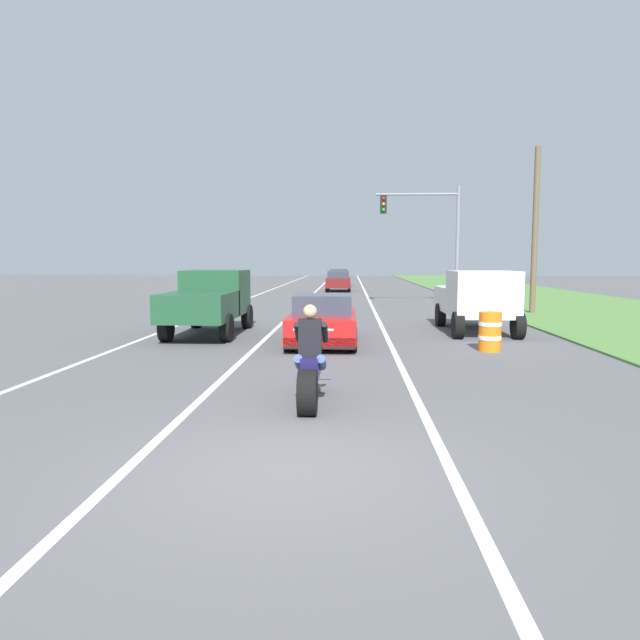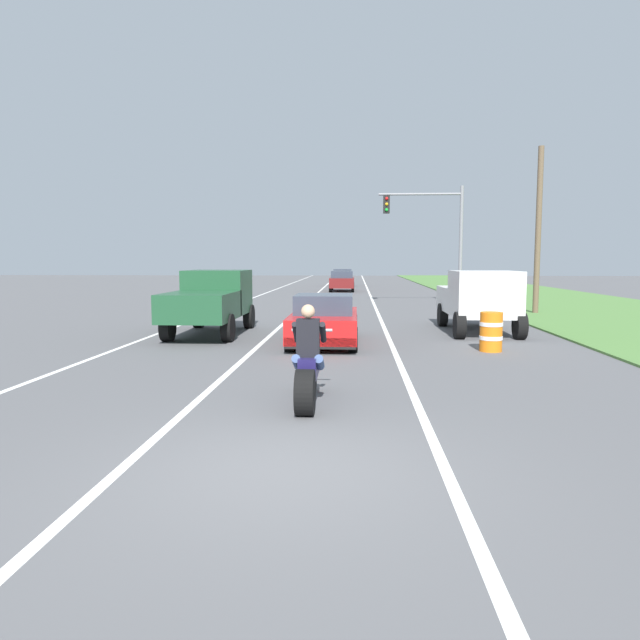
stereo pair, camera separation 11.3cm
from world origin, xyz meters
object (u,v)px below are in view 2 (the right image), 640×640
sports_car_red (324,321)px  distant_car_further_ahead (343,277)px  distant_car_far_ahead (342,281)px  traffic_light_mast_near (436,227)px  pickup_truck_left_lane_dark_green (211,299)px  motorcycle_with_rider (308,369)px  construction_barrel_nearest (491,332)px  pickup_truck_right_shoulder_white (478,298)px

sports_car_red → distant_car_further_ahead: (-0.23, 35.62, 0.14)m
sports_car_red → distant_car_far_ahead: distant_car_far_ahead is taller
sports_car_red → traffic_light_mast_near: bearing=70.7°
pickup_truck_left_lane_dark_green → distant_car_further_ahead: bearing=84.3°
distant_car_far_ahead → motorcycle_with_rider: bearing=-89.7°
construction_barrel_nearest → sports_car_red: bearing=164.6°
construction_barrel_nearest → pickup_truck_right_shoulder_white: bearing=83.1°
pickup_truck_left_lane_dark_green → traffic_light_mast_near: traffic_light_mast_near is taller
pickup_truck_left_lane_dark_green → traffic_light_mast_near: (8.50, 12.26, 2.87)m
traffic_light_mast_near → distant_car_far_ahead: size_ratio=1.50×
construction_barrel_nearest → traffic_light_mast_near: bearing=87.8°
motorcycle_with_rider → traffic_light_mast_near: (4.79, 21.00, 3.38)m
motorcycle_with_rider → construction_barrel_nearest: (4.19, 5.82, -0.09)m
pickup_truck_right_shoulder_white → construction_barrel_nearest: pickup_truck_right_shoulder_white is taller
pickup_truck_right_shoulder_white → distant_car_further_ahead: (-5.02, 32.76, -0.33)m
motorcycle_with_rider → sports_car_red: motorcycle_with_rider is taller
pickup_truck_left_lane_dark_green → pickup_truck_right_shoulder_white: 8.47m
traffic_light_mast_near → distant_car_far_ahead: bearing=110.9°
pickup_truck_left_lane_dark_green → traffic_light_mast_near: 15.19m
motorcycle_with_rider → sports_car_red: size_ratio=0.51×
pickup_truck_right_shoulder_white → distant_car_further_ahead: size_ratio=1.20×
sports_car_red → pickup_truck_right_shoulder_white: bearing=30.8°
pickup_truck_left_lane_dark_green → distant_car_far_ahead: size_ratio=1.20×
traffic_light_mast_near → distant_car_further_ahead: traffic_light_mast_near is taller
distant_car_far_ahead → pickup_truck_left_lane_dark_green: bearing=-97.9°
pickup_truck_left_lane_dark_green → distant_car_far_ahead: pickup_truck_left_lane_dark_green is taller
pickup_truck_left_lane_dark_green → distant_car_further_ahead: 34.05m
traffic_light_mast_near → distant_car_further_ahead: size_ratio=1.50×
motorcycle_with_rider → pickup_truck_right_shoulder_white: 10.93m
motorcycle_with_rider → traffic_light_mast_near: 21.80m
pickup_truck_left_lane_dark_green → distant_car_far_ahead: bearing=82.1°
motorcycle_with_rider → pickup_truck_right_shoulder_white: bearing=64.6°
pickup_truck_right_shoulder_white → distant_car_far_ahead: size_ratio=1.20×
sports_car_red → distant_car_far_ahead: bearing=90.2°
sports_car_red → motorcycle_with_rider: bearing=-89.1°
construction_barrel_nearest → motorcycle_with_rider: bearing=-125.8°
construction_barrel_nearest → distant_car_further_ahead: bearing=97.0°
sports_car_red → distant_car_far_ahead: size_ratio=1.08×
pickup_truck_right_shoulder_white → motorcycle_with_rider: bearing=-115.4°
pickup_truck_right_shoulder_white → distant_car_far_ahead: (-4.88, 24.19, -0.33)m
distant_car_far_ahead → distant_car_further_ahead: bearing=90.9°
motorcycle_with_rider → pickup_truck_right_shoulder_white: size_ratio=0.46×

